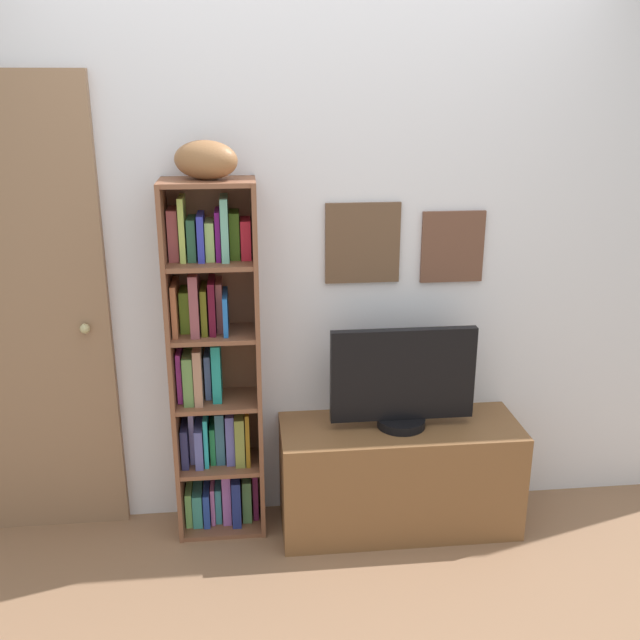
% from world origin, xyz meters
% --- Properties ---
extents(back_wall, '(4.80, 0.08, 2.42)m').
position_xyz_m(back_wall, '(0.00, 1.13, 1.21)').
color(back_wall, silver).
rests_on(back_wall, ground).
extents(bookshelf, '(0.39, 0.26, 1.63)m').
position_xyz_m(bookshelf, '(-0.46, 1.00, 0.77)').
color(bookshelf, brown).
rests_on(bookshelf, ground).
extents(football, '(0.32, 0.26, 0.16)m').
position_xyz_m(football, '(-0.45, 0.97, 1.71)').
color(football, '#8E5F3A').
rests_on(football, bookshelf).
extents(tv_stand, '(1.10, 0.41, 0.52)m').
position_xyz_m(tv_stand, '(0.38, 0.89, 0.26)').
color(tv_stand, brown).
rests_on(tv_stand, ground).
extents(television, '(0.65, 0.22, 0.47)m').
position_xyz_m(television, '(0.38, 0.89, 0.74)').
color(television, black).
rests_on(television, tv_stand).
extents(door, '(0.86, 0.09, 2.06)m').
position_xyz_m(door, '(-1.33, 1.08, 1.03)').
color(door, '#8C6B50').
rests_on(door, ground).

